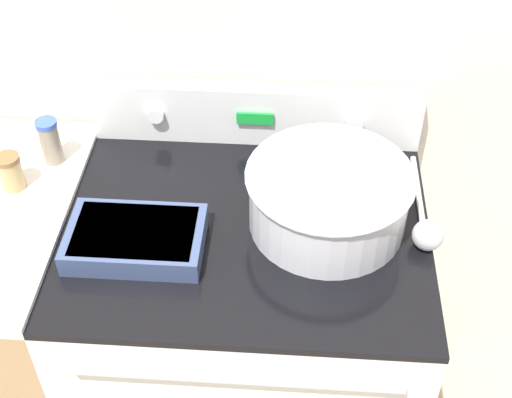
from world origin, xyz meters
The scene contains 9 objects.
kitchen_wall centered at (0.00, 0.70, 1.25)m, with size 8.00×0.05×2.50m.
stove_range centered at (0.00, 0.33, 0.47)m, with size 0.81×0.70×0.93m.
control_panel centered at (0.00, 0.64, 1.01)m, with size 0.81×0.07×0.16m.
side_counter centered at (-0.66, 0.33, 0.47)m, with size 0.50×0.67×0.95m.
mixing_bowl centered at (0.18, 0.35, 1.01)m, with size 0.36×0.36×0.14m.
casserole_dish centered at (-0.23, 0.24, 0.96)m, with size 0.29×0.19×0.05m.
ladle centered at (0.39, 0.31, 0.96)m, with size 0.07×0.33×0.07m.
spice_jar_blue_cap centered at (-0.48, 0.51, 1.00)m, with size 0.05×0.05×0.12m.
spice_jar_brown_cap centered at (-0.55, 0.41, 0.99)m, with size 0.06×0.06×0.09m.
Camera 1 is at (0.10, -0.80, 2.05)m, focal length 50.00 mm.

